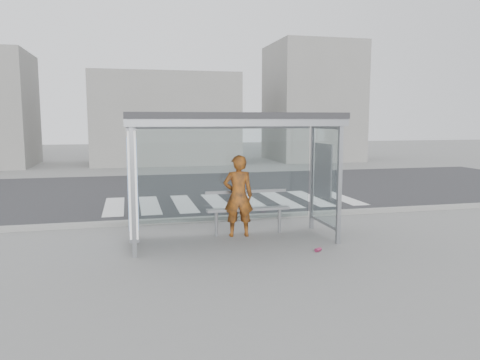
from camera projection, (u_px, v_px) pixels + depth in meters
name	position (u px, v px, depth m)	size (l,w,h in m)	color
ground	(234.00, 241.00, 9.64)	(80.00, 80.00, 0.00)	slate
road	(190.00, 191.00, 16.39)	(30.00, 10.00, 0.01)	#262629
curb	(216.00, 219.00, 11.51)	(30.00, 0.18, 0.12)	gray
crosswalk	(233.00, 202.00, 14.21)	(7.55, 3.00, 0.00)	silver
bus_shelter	(215.00, 145.00, 9.36)	(4.25, 1.65, 2.62)	gray
building_center	(164.00, 119.00, 26.68)	(8.00, 5.00, 5.00)	gray
building_right	(312.00, 103.00, 28.63)	(5.00, 5.00, 7.00)	gray
person	(238.00, 196.00, 9.93)	(0.64, 0.42, 1.75)	red
bench	(248.00, 209.00, 10.15)	(1.83, 0.32, 0.94)	gray
soda_can	(318.00, 250.00, 8.86)	(0.07, 0.07, 0.13)	#C3396C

